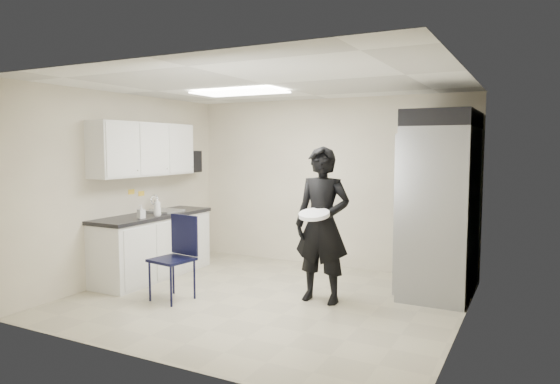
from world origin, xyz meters
The scene contains 21 objects.
floor centered at (0.00, 0.00, 0.00)m, with size 4.50×4.50×0.00m, color tan.
ceiling centered at (0.00, 0.00, 2.60)m, with size 4.50×4.50×0.00m, color white.
back_wall centered at (0.00, 2.00, 1.30)m, with size 4.50×4.50×0.00m, color beige.
left_wall centered at (-2.25, 0.00, 1.30)m, with size 4.00×4.00×0.00m, color beige.
right_wall centered at (2.25, 0.00, 1.30)m, with size 4.00×4.00×0.00m, color beige.
ceiling_panel centered at (-0.60, 0.40, 2.57)m, with size 1.20×0.60×0.02m, color white.
lower_counter centered at (-1.95, 0.20, 0.43)m, with size 0.60×1.90×0.86m, color silver.
countertop centered at (-1.95, 0.20, 0.89)m, with size 0.64×1.95×0.05m, color black.
sink centered at (-1.93, 0.45, 0.87)m, with size 0.42×0.40×0.14m, color gray.
faucet centered at (-2.13, 0.45, 1.02)m, with size 0.02×0.02×0.24m, color silver.
upper_cabinets centered at (-2.08, 0.20, 1.83)m, with size 0.35×1.80×0.75m, color silver.
towel_dispenser centered at (-2.14, 1.35, 1.62)m, with size 0.22×0.30×0.35m, color black.
notice_sticker_left centered at (-2.24, 0.10, 1.22)m, with size 0.00×0.12×0.07m, color yellow.
notice_sticker_right centered at (-2.24, 0.30, 1.18)m, with size 0.00×0.12×0.07m, color yellow.
commercial_fridge centered at (1.83, 1.27, 1.05)m, with size 0.80×1.35×2.10m, color gray.
fridge_compressor centered at (1.83, 1.27, 2.20)m, with size 0.80×1.35×0.20m, color black.
folding_chair centered at (-0.99, -0.55, 0.50)m, with size 0.44×0.44×1.00m, color black.
man_tuxedo centered at (0.64, 0.25, 0.93)m, with size 0.68×0.46×1.87m, color black.
bucket_lid centered at (0.64, 0.00, 1.09)m, with size 0.36×0.36×0.04m, color white.
soap_bottle_a centered at (-1.73, 0.05, 1.04)m, with size 0.10×0.10×0.27m, color white.
soap_bottle_b centered at (-1.77, -0.22, 1.00)m, with size 0.08×0.08×0.18m, color #A6A6B2.
Camera 1 is at (2.90, -5.21, 1.87)m, focal length 32.00 mm.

